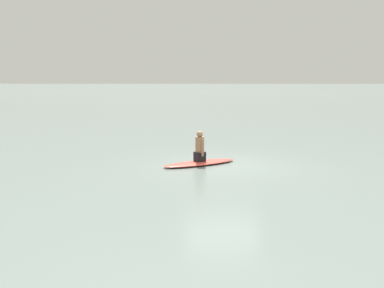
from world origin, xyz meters
name	(u,v)px	position (x,y,z in m)	size (l,w,h in m)	color
ground_plane	(223,165)	(0.00, 0.00, 0.00)	(400.00, 400.00, 0.00)	slate
surfboard	(200,163)	(-0.08, -0.78, 0.06)	(2.68, 0.75, 0.12)	#D84C3F
person_paddler	(200,148)	(-0.08, -0.78, 0.58)	(0.42, 0.43, 1.02)	black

